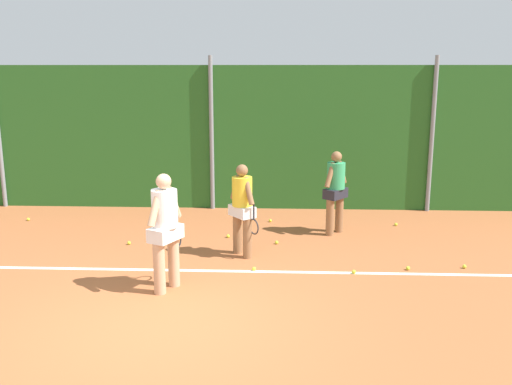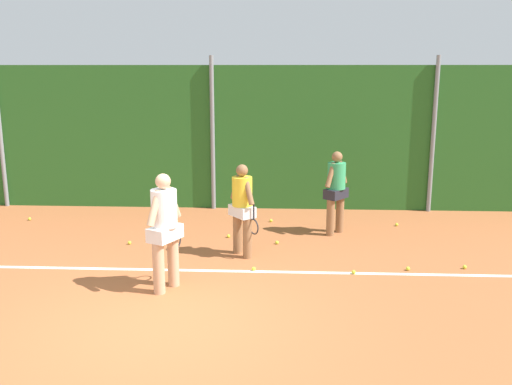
{
  "view_description": "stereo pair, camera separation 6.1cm",
  "coord_description": "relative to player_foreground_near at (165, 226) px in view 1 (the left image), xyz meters",
  "views": [
    {
      "loc": [
        1.62,
        -6.78,
        3.32
      ],
      "look_at": [
        1.19,
        2.74,
        1.18
      ],
      "focal_mm": 39.24,
      "sensor_mm": 36.0,
      "label": 1
    },
    {
      "loc": [
        1.68,
        -6.77,
        3.32
      ],
      "look_at": [
        1.19,
        2.74,
        1.18
      ],
      "focal_mm": 39.24,
      "sensor_mm": 36.0,
      "label": 2
    }
  ],
  "objects": [
    {
      "name": "hedge_fence_backdrop",
      "position": [
        0.09,
        5.2,
        0.68
      ],
      "size": [
        17.65,
        0.25,
        3.37
      ],
      "primitive_type": "cube",
      "color": "#286023",
      "rests_on": "ground_plane"
    },
    {
      "name": "tennis_ball_3",
      "position": [
        1.65,
        2.31,
        -0.97
      ],
      "size": [
        0.07,
        0.07,
        0.07
      ],
      "primitive_type": "sphere",
      "color": "#CCDB33",
      "rests_on": "ground_plane"
    },
    {
      "name": "ground_plane",
      "position": [
        0.09,
        0.7,
        -1.01
      ],
      "size": [
        27.15,
        27.15,
        0.0
      ],
      "primitive_type": "plane",
      "color": "#A85B33"
    },
    {
      "name": "tennis_ball_9",
      "position": [
        4.19,
        3.69,
        -0.97
      ],
      "size": [
        0.07,
        0.07,
        0.07
      ],
      "primitive_type": "sphere",
      "color": "#CCDB33",
      "rests_on": "ground_plane"
    },
    {
      "name": "court_baseline_paint",
      "position": [
        0.09,
        0.81,
        -1.0
      ],
      "size": [
        12.9,
        0.1,
        0.01
      ],
      "primitive_type": "cube",
      "color": "white",
      "rests_on": "ground_plane"
    },
    {
      "name": "player_backcourt_far",
      "position": [
        2.82,
        3.08,
        -0.06
      ],
      "size": [
        0.54,
        0.57,
        1.69
      ],
      "rotation": [
        0.0,
        0.0,
        0.88
      ],
      "color": "#8C603D",
      "rests_on": "ground_plane"
    },
    {
      "name": "tennis_ball_5",
      "position": [
        -1.17,
        2.15,
        -0.97
      ],
      "size": [
        0.07,
        0.07,
        0.07
      ],
      "primitive_type": "sphere",
      "color": "#CCDB33",
      "rests_on": "ground_plane"
    },
    {
      "name": "tennis_ball_6",
      "position": [
        3.86,
        1.0,
        -0.97
      ],
      "size": [
        0.07,
        0.07,
        0.07
      ],
      "primitive_type": "sphere",
      "color": "#CCDB33",
      "rests_on": "ground_plane"
    },
    {
      "name": "player_foreground_near",
      "position": [
        0.0,
        0.0,
        0.0
      ],
      "size": [
        0.51,
        0.77,
        1.8
      ],
      "rotation": [
        0.0,
        0.0,
        1.11
      ],
      "color": "tan",
      "rests_on": "ground_plane"
    },
    {
      "name": "tennis_ball_10",
      "position": [
        1.28,
        0.85,
        -0.97
      ],
      "size": [
        0.07,
        0.07,
        0.07
      ],
      "primitive_type": "sphere",
      "color": "#CCDB33",
      "rests_on": "ground_plane"
    },
    {
      "name": "tennis_ball_1",
      "position": [
        1.5,
        3.87,
        -0.97
      ],
      "size": [
        0.07,
        0.07,
        0.07
      ],
      "primitive_type": "sphere",
      "color": "#CCDB33",
      "rests_on": "ground_plane"
    },
    {
      "name": "tennis_ball_7",
      "position": [
        0.68,
        2.68,
        -0.97
      ],
      "size": [
        0.07,
        0.07,
        0.07
      ],
      "primitive_type": "sphere",
      "color": "#CCDB33",
      "rests_on": "ground_plane"
    },
    {
      "name": "tennis_ball_0",
      "position": [
        -3.86,
        3.74,
        -0.97
      ],
      "size": [
        0.07,
        0.07,
        0.07
      ],
      "primitive_type": "sphere",
      "color": "#CCDB33",
      "rests_on": "ground_plane"
    },
    {
      "name": "fence_post_center",
      "position": [
        0.09,
        5.02,
        0.78
      ],
      "size": [
        0.1,
        0.1,
        3.58
      ],
      "primitive_type": "cylinder",
      "color": "gray",
      "rests_on": "ground_plane"
    },
    {
      "name": "fence_post_right",
      "position": [
        5.18,
        5.02,
        0.78
      ],
      "size": [
        0.1,
        0.1,
        3.58
      ],
      "primitive_type": "cylinder",
      "color": "gray",
      "rests_on": "ground_plane"
    },
    {
      "name": "tennis_ball_8",
      "position": [
        2.93,
        0.78,
        -0.97
      ],
      "size": [
        0.07,
        0.07,
        0.07
      ],
      "primitive_type": "sphere",
      "color": "#CCDB33",
      "rests_on": "ground_plane"
    },
    {
      "name": "player_midcourt",
      "position": [
        1.04,
        1.63,
        -0.08
      ],
      "size": [
        0.57,
        0.6,
        1.66
      ],
      "rotation": [
        0.0,
        0.0,
        5.37
      ],
      "color": "#8C603D",
      "rests_on": "ground_plane"
    },
    {
      "name": "tennis_ball_2",
      "position": [
        4.83,
        1.12,
        -0.97
      ],
      "size": [
        0.07,
        0.07,
        0.07
      ],
      "primitive_type": "sphere",
      "color": "#CCDB33",
      "rests_on": "ground_plane"
    }
  ]
}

